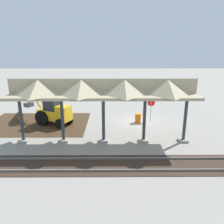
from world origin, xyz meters
TOP-DOWN VIEW (x-y plane):
  - ground_plane at (0.00, 0.00)m, footprint 120.00×120.00m
  - dirt_work_zone at (9.87, 0.59)m, footprint 9.61×7.00m
  - platform_canopy at (3.34, 4.90)m, footprint 13.54×3.20m
  - rail_tracks at (0.00, 8.47)m, footprint 60.00×2.58m
  - stop_sign at (-1.18, -0.23)m, footprint 0.76×0.06m
  - backhoe at (8.19, 0.79)m, footprint 5.04×3.24m
  - dirt_mound at (11.67, 0.33)m, footprint 4.21×4.21m
  - traffic_barrel at (0.14, 0.35)m, footprint 0.56×0.56m

SIDE VIEW (x-z plane):
  - ground_plane at x=0.00m, z-range 0.00..0.00m
  - dirt_mound at x=11.67m, z-range -1.16..1.16m
  - dirt_work_zone at x=9.87m, z-range 0.00..0.01m
  - rail_tracks at x=0.00m, z-range -0.05..0.10m
  - traffic_barrel at x=0.14m, z-range 0.00..0.90m
  - backhoe at x=8.19m, z-range -0.14..2.68m
  - stop_sign at x=-1.18m, z-range 0.50..2.75m
  - platform_canopy at x=3.34m, z-range 1.70..6.60m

